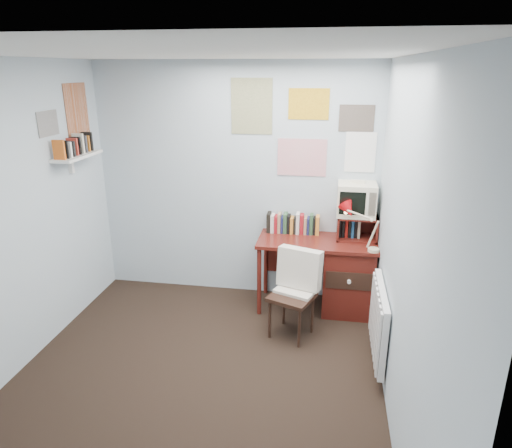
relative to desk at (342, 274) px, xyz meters
The scene contains 14 objects.
ground 1.93m from the desk, 128.37° to the right, with size 3.50×3.50×0.00m, color black.
back_wall 1.47m from the desk, 167.00° to the left, with size 3.00×0.02×2.50m, color #AFBFC8.
right_wall 1.74m from the desk, 77.48° to the right, with size 0.02×3.50×2.50m, color #AFBFC8.
ceiling 2.82m from the desk, 128.37° to the right, with size 3.00×3.50×0.02m, color white.
desk is the anchor object (origin of this frame).
desk_chair 0.75m from the desk, 128.64° to the right, with size 0.41×0.39×0.81m, color black.
desk_lamp 0.65m from the desk, 39.28° to the right, with size 0.28×0.24×0.40m, color red.
tv_riser 0.51m from the desk, 42.96° to the left, with size 0.40×0.30×0.25m, color #551913.
crt_tv 0.80m from the desk, 53.83° to the left, with size 0.38×0.35×0.36m, color beige.
book_row 0.71m from the desk, 160.58° to the left, with size 0.60×0.14×0.22m, color #551913.
radiator 0.97m from the desk, 72.76° to the right, with size 0.09×0.80×0.60m, color white.
wall_shelf 2.87m from the desk, behind, with size 0.20×0.62×0.24m, color white.
posters_back 1.54m from the desk, 150.72° to the left, with size 1.20×0.01×0.90m, color white.
posters_left 3.13m from the desk, behind, with size 0.01×0.70×0.60m, color white.
Camera 1 is at (0.99, -2.89, 2.41)m, focal length 32.00 mm.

